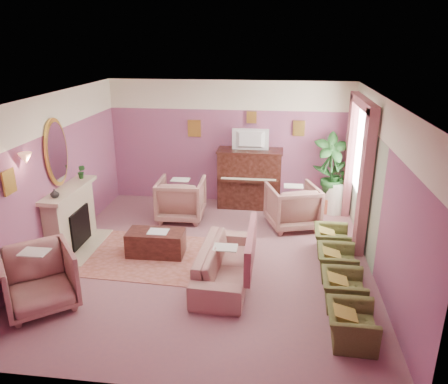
# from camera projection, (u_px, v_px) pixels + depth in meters

# --- Properties ---
(floor) EXTENTS (5.50, 6.00, 0.01)m
(floor) POSITION_uv_depth(u_px,v_px,m) (209.00, 260.00, 7.65)
(floor) COLOR #8E5C64
(floor) RESTS_ON ground
(ceiling) EXTENTS (5.50, 6.00, 0.01)m
(ceiling) POSITION_uv_depth(u_px,v_px,m) (207.00, 98.00, 6.71)
(ceiling) COLOR white
(ceiling) RESTS_ON wall_back
(wall_back) EXTENTS (5.50, 0.02, 2.80)m
(wall_back) POSITION_uv_depth(u_px,v_px,m) (229.00, 143.00, 9.98)
(wall_back) COLOR #7F4F78
(wall_back) RESTS_ON floor
(wall_front) EXTENTS (5.50, 0.02, 2.80)m
(wall_front) POSITION_uv_depth(u_px,v_px,m) (161.00, 279.00, 4.38)
(wall_front) COLOR #7F4F78
(wall_front) RESTS_ON floor
(wall_left) EXTENTS (0.02, 6.00, 2.80)m
(wall_left) POSITION_uv_depth(u_px,v_px,m) (51.00, 178.00, 7.51)
(wall_left) COLOR #7F4F78
(wall_left) RESTS_ON floor
(wall_right) EXTENTS (0.02, 6.00, 2.80)m
(wall_right) POSITION_uv_depth(u_px,v_px,m) (381.00, 191.00, 6.85)
(wall_right) COLOR #7F4F78
(wall_right) RESTS_ON floor
(picture_rail_band) EXTENTS (5.50, 0.01, 0.65)m
(picture_rail_band) POSITION_uv_depth(u_px,v_px,m) (229.00, 95.00, 9.61)
(picture_rail_band) COLOR white
(picture_rail_band) RESTS_ON wall_back
(stripe_panel) EXTENTS (0.01, 3.00, 2.15)m
(stripe_panel) POSITION_uv_depth(u_px,v_px,m) (364.00, 185.00, 8.18)
(stripe_panel) COLOR #A6B696
(stripe_panel) RESTS_ON wall_right
(fireplace_surround) EXTENTS (0.30, 1.40, 1.10)m
(fireplace_surround) POSITION_uv_depth(u_px,v_px,m) (71.00, 219.00, 7.96)
(fireplace_surround) COLOR #C3B591
(fireplace_surround) RESTS_ON floor
(fireplace_inset) EXTENTS (0.18, 0.72, 0.68)m
(fireplace_inset) POSITION_uv_depth(u_px,v_px,m) (77.00, 227.00, 8.00)
(fireplace_inset) COLOR black
(fireplace_inset) RESTS_ON floor
(fire_ember) EXTENTS (0.06, 0.54, 0.10)m
(fire_ember) POSITION_uv_depth(u_px,v_px,m) (80.00, 236.00, 8.06)
(fire_ember) COLOR orange
(fire_ember) RESTS_ON floor
(mantel_shelf) EXTENTS (0.40, 1.55, 0.07)m
(mantel_shelf) POSITION_uv_depth(u_px,v_px,m) (69.00, 190.00, 7.77)
(mantel_shelf) COLOR #C3B591
(mantel_shelf) RESTS_ON fireplace_surround
(hearth) EXTENTS (0.55, 1.50, 0.02)m
(hearth) POSITION_uv_depth(u_px,v_px,m) (84.00, 246.00, 8.12)
(hearth) COLOR #C3B591
(hearth) RESTS_ON floor
(mirror_frame) EXTENTS (0.04, 0.72, 1.20)m
(mirror_frame) POSITION_uv_depth(u_px,v_px,m) (56.00, 152.00, 7.55)
(mirror_frame) COLOR gold
(mirror_frame) RESTS_ON wall_left
(mirror_glass) EXTENTS (0.01, 0.60, 1.06)m
(mirror_glass) POSITION_uv_depth(u_px,v_px,m) (58.00, 152.00, 7.55)
(mirror_glass) COLOR silver
(mirror_glass) RESTS_ON wall_left
(sconce_shade) EXTENTS (0.20, 0.20, 0.16)m
(sconce_shade) POSITION_uv_depth(u_px,v_px,m) (26.00, 158.00, 6.50)
(sconce_shade) COLOR #E89066
(sconce_shade) RESTS_ON wall_left
(piano) EXTENTS (1.40, 0.60, 1.30)m
(piano) POSITION_uv_depth(u_px,v_px,m) (249.00, 179.00, 9.88)
(piano) COLOR #341812
(piano) RESTS_ON floor
(piano_keyshelf) EXTENTS (1.30, 0.12, 0.06)m
(piano_keyshelf) POSITION_uv_depth(u_px,v_px,m) (248.00, 181.00, 9.53)
(piano_keyshelf) COLOR #341812
(piano_keyshelf) RESTS_ON piano
(piano_keys) EXTENTS (1.20, 0.08, 0.02)m
(piano_keys) POSITION_uv_depth(u_px,v_px,m) (248.00, 179.00, 9.51)
(piano_keys) COLOR beige
(piano_keys) RESTS_ON piano
(piano_top) EXTENTS (1.45, 0.65, 0.04)m
(piano_top) POSITION_uv_depth(u_px,v_px,m) (250.00, 151.00, 9.65)
(piano_top) COLOR #341812
(piano_top) RESTS_ON piano
(television) EXTENTS (0.80, 0.12, 0.48)m
(television) POSITION_uv_depth(u_px,v_px,m) (250.00, 138.00, 9.51)
(television) COLOR black
(television) RESTS_ON piano
(print_back_left) EXTENTS (0.30, 0.03, 0.38)m
(print_back_left) POSITION_uv_depth(u_px,v_px,m) (194.00, 128.00, 9.93)
(print_back_left) COLOR gold
(print_back_left) RESTS_ON wall_back
(print_back_right) EXTENTS (0.26, 0.03, 0.34)m
(print_back_right) POSITION_uv_depth(u_px,v_px,m) (299.00, 128.00, 9.63)
(print_back_right) COLOR gold
(print_back_right) RESTS_ON wall_back
(print_back_mid) EXTENTS (0.22, 0.03, 0.26)m
(print_back_mid) POSITION_uv_depth(u_px,v_px,m) (252.00, 117.00, 9.68)
(print_back_mid) COLOR gold
(print_back_mid) RESTS_ON wall_back
(print_left_wall) EXTENTS (0.03, 0.28, 0.36)m
(print_left_wall) POSITION_uv_depth(u_px,v_px,m) (9.00, 182.00, 6.27)
(print_left_wall) COLOR gold
(print_left_wall) RESTS_ON wall_left
(window_blind) EXTENTS (0.03, 1.40, 1.80)m
(window_blind) POSITION_uv_depth(u_px,v_px,m) (363.00, 149.00, 8.21)
(window_blind) COLOR silver
(window_blind) RESTS_ON wall_right
(curtain_left) EXTENTS (0.16, 0.34, 2.60)m
(curtain_left) POSITION_uv_depth(u_px,v_px,m) (365.00, 184.00, 7.49)
(curtain_left) COLOR #9C525C
(curtain_left) RESTS_ON floor
(curtain_right) EXTENTS (0.16, 0.34, 2.60)m
(curtain_right) POSITION_uv_depth(u_px,v_px,m) (350.00, 157.00, 9.21)
(curtain_right) COLOR #9C525C
(curtain_right) RESTS_ON floor
(pelmet) EXTENTS (0.16, 2.20, 0.16)m
(pelmet) POSITION_uv_depth(u_px,v_px,m) (363.00, 103.00, 7.93)
(pelmet) COLOR #9C525C
(pelmet) RESTS_ON wall_right
(mantel_plant) EXTENTS (0.16, 0.16, 0.28)m
(mantel_plant) POSITION_uv_depth(u_px,v_px,m) (81.00, 172.00, 8.22)
(mantel_plant) COLOR #1D4C1D
(mantel_plant) RESTS_ON mantel_shelf
(mantel_vase) EXTENTS (0.16, 0.16, 0.16)m
(mantel_vase) POSITION_uv_depth(u_px,v_px,m) (55.00, 193.00, 7.26)
(mantel_vase) COLOR white
(mantel_vase) RESTS_ON mantel_shelf
(area_rug) EXTENTS (2.57, 1.90, 0.01)m
(area_rug) POSITION_uv_depth(u_px,v_px,m) (157.00, 256.00, 7.76)
(area_rug) COLOR #A75F53
(area_rug) RESTS_ON floor
(coffee_table) EXTENTS (1.01, 0.52, 0.45)m
(coffee_table) POSITION_uv_depth(u_px,v_px,m) (156.00, 243.00, 7.76)
(coffee_table) COLOR #401D18
(coffee_table) RESTS_ON floor
(table_paper) EXTENTS (0.35, 0.28, 0.01)m
(table_paper) POSITION_uv_depth(u_px,v_px,m) (158.00, 232.00, 7.68)
(table_paper) COLOR silver
(table_paper) RESTS_ON coffee_table
(sofa) EXTENTS (0.66, 1.99, 0.80)m
(sofa) POSITION_uv_depth(u_px,v_px,m) (225.00, 257.00, 6.91)
(sofa) COLOR #A47468
(sofa) RESTS_ON floor
(sofa_throw) EXTENTS (0.10, 1.51, 0.55)m
(sofa_throw) POSITION_uv_depth(u_px,v_px,m) (251.00, 247.00, 6.79)
(sofa_throw) COLOR #9C525C
(sofa_throw) RESTS_ON sofa
(floral_armchair_left) EXTENTS (0.94, 0.94, 0.98)m
(floral_armchair_left) POSITION_uv_depth(u_px,v_px,m) (181.00, 197.00, 9.23)
(floral_armchair_left) COLOR #A47468
(floral_armchair_left) RESTS_ON floor
(floral_armchair_right) EXTENTS (0.94, 0.94, 0.98)m
(floral_armchair_right) POSITION_uv_depth(u_px,v_px,m) (293.00, 204.00, 8.84)
(floral_armchair_right) COLOR #A47468
(floral_armchair_right) RESTS_ON floor
(floral_armchair_front) EXTENTS (0.94, 0.94, 0.98)m
(floral_armchair_front) POSITION_uv_depth(u_px,v_px,m) (38.00, 276.00, 6.17)
(floral_armchair_front) COLOR #A47468
(floral_armchair_front) RESTS_ON floor
(olive_chair_a) EXTENTS (0.50, 0.71, 0.62)m
(olive_chair_a) POSITION_uv_depth(u_px,v_px,m) (352.00, 320.00, 5.52)
(olive_chair_a) COLOR #525A2A
(olive_chair_a) RESTS_ON floor
(olive_chair_b) EXTENTS (0.50, 0.71, 0.62)m
(olive_chair_b) POSITION_uv_depth(u_px,v_px,m) (343.00, 285.00, 6.29)
(olive_chair_b) COLOR #525A2A
(olive_chair_b) RESTS_ON floor
(olive_chair_c) EXTENTS (0.50, 0.71, 0.62)m
(olive_chair_c) POSITION_uv_depth(u_px,v_px,m) (337.00, 258.00, 7.05)
(olive_chair_c) COLOR #525A2A
(olive_chair_c) RESTS_ON floor
(olive_chair_d) EXTENTS (0.50, 0.71, 0.62)m
(olive_chair_d) POSITION_uv_depth(u_px,v_px,m) (331.00, 237.00, 7.82)
(olive_chair_d) COLOR #525A2A
(olive_chair_d) RESTS_ON floor
(side_table) EXTENTS (0.52, 0.52, 0.70)m
(side_table) POSITION_uv_depth(u_px,v_px,m) (334.00, 197.00, 9.64)
(side_table) COLOR silver
(side_table) RESTS_ON floor
(side_plant_big) EXTENTS (0.30, 0.30, 0.34)m
(side_plant_big) POSITION_uv_depth(u_px,v_px,m) (336.00, 174.00, 9.47)
(side_plant_big) COLOR #1D4C1D
(side_plant_big) RESTS_ON side_table
(side_plant_small) EXTENTS (0.16, 0.16, 0.28)m
(side_plant_small) POSITION_uv_depth(u_px,v_px,m) (342.00, 177.00, 9.37)
(side_plant_small) COLOR #1D4C1D
(side_plant_small) RESTS_ON side_table
(palm_pot) EXTENTS (0.34, 0.34, 0.34)m
(palm_pot) POSITION_uv_depth(u_px,v_px,m) (327.00, 205.00, 9.68)
(palm_pot) COLOR #A65338
(palm_pot) RESTS_ON floor
(palm_plant) EXTENTS (0.76, 0.76, 1.44)m
(palm_plant) POSITION_uv_depth(u_px,v_px,m) (331.00, 166.00, 9.38)
(palm_plant) COLOR #1D4C1D
(palm_plant) RESTS_ON palm_pot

